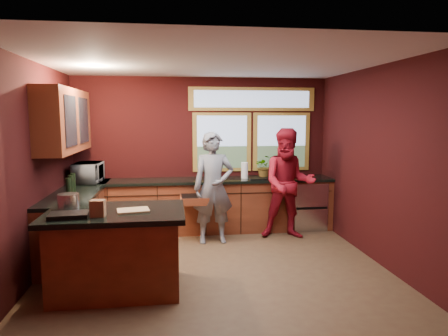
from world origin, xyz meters
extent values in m
plane|color=brown|center=(0.00, 0.00, 0.00)|extent=(4.50, 4.50, 0.00)
cube|color=black|center=(0.00, 2.00, 1.35)|extent=(4.50, 0.02, 2.70)
cube|color=black|center=(0.00, -2.00, 1.35)|extent=(4.50, 0.02, 2.70)
cube|color=black|center=(-2.25, 0.00, 1.35)|extent=(0.02, 4.00, 2.70)
cube|color=black|center=(2.25, 0.00, 1.35)|extent=(0.02, 4.00, 2.70)
cube|color=silver|center=(0.00, 0.00, 2.70)|extent=(4.50, 4.00, 0.02)
cube|color=#90A4C8|center=(0.35, 1.99, 1.55)|extent=(1.06, 0.02, 1.06)
cube|color=#90A4C8|center=(1.45, 1.99, 1.55)|extent=(1.06, 0.02, 1.06)
cube|color=#A98131|center=(0.90, 1.99, 2.32)|extent=(2.30, 0.02, 0.42)
cube|color=#552414|center=(-2.07, 0.85, 1.95)|extent=(0.36, 1.80, 0.90)
cube|color=#552414|center=(0.00, 1.70, 0.44)|extent=(4.50, 0.60, 0.88)
cube|color=black|center=(0.00, 1.69, 0.91)|extent=(4.50, 0.64, 0.05)
cube|color=#B7B7BC|center=(1.85, 1.68, 0.42)|extent=(0.60, 0.58, 0.85)
cube|color=black|center=(1.10, 1.66, 0.91)|extent=(0.66, 0.46, 0.05)
cube|color=#552414|center=(-1.95, 0.85, 0.44)|extent=(0.60, 2.30, 0.88)
cube|color=black|center=(-1.94, 0.85, 0.91)|extent=(0.64, 2.30, 0.05)
cube|color=#552414|center=(-1.19, -0.58, 0.44)|extent=(1.40, 0.90, 0.88)
cube|color=black|center=(-1.19, -0.58, 0.92)|extent=(1.55, 1.05, 0.06)
imported|color=slate|center=(0.09, 1.06, 0.89)|extent=(0.66, 0.45, 1.77)
imported|color=maroon|center=(1.35, 1.14, 0.91)|extent=(0.99, 0.83, 1.82)
imported|color=#999999|center=(-1.92, 1.58, 1.09)|extent=(0.43, 0.61, 0.33)
imported|color=#999999|center=(1.09, 1.75, 1.13)|extent=(0.36, 0.31, 0.40)
cylinder|color=white|center=(0.71, 1.70, 1.07)|extent=(0.12, 0.12, 0.28)
cube|color=tan|center=(-0.99, -0.63, 0.95)|extent=(0.39, 0.31, 0.02)
cylinder|color=silver|center=(-1.74, -0.43, 1.03)|extent=(0.24, 0.24, 0.18)
cube|color=brown|center=(-1.34, -0.83, 1.03)|extent=(0.16, 0.13, 0.18)
cube|color=black|center=(-1.64, -0.83, 0.97)|extent=(0.43, 0.32, 0.05)
camera|label=1|loc=(-0.54, -5.15, 2.01)|focal=32.00mm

